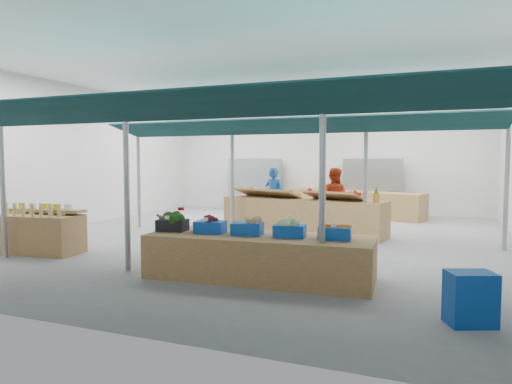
# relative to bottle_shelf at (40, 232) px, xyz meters

# --- Properties ---
(floor) EXTENTS (13.00, 13.00, 0.00)m
(floor) POSITION_rel_bottle_shelf_xyz_m (3.76, 3.34, -0.44)
(floor) COLOR slate
(floor) RESTS_ON ground
(hall) EXTENTS (13.00, 13.00, 13.00)m
(hall) POSITION_rel_bottle_shelf_xyz_m (3.76, 4.78, 2.20)
(hall) COLOR silver
(hall) RESTS_ON ground
(pole_grid) EXTENTS (10.00, 4.60, 3.00)m
(pole_grid) POSITION_rel_bottle_shelf_xyz_m (4.51, 1.59, 1.37)
(pole_grid) COLOR gray
(pole_grid) RESTS_ON floor
(awnings) EXTENTS (9.50, 7.08, 0.30)m
(awnings) POSITION_rel_bottle_shelf_xyz_m (4.51, 1.59, 2.34)
(awnings) COLOR #0A2B2A
(awnings) RESTS_ON pole_grid
(back_shelving_left) EXTENTS (2.00, 0.50, 2.00)m
(back_shelving_left) POSITION_rel_bottle_shelf_xyz_m (1.26, 9.34, 0.56)
(back_shelving_left) COLOR #B23F33
(back_shelving_left) RESTS_ON floor
(back_shelving_right) EXTENTS (2.00, 0.50, 2.00)m
(back_shelving_right) POSITION_rel_bottle_shelf_xyz_m (5.76, 9.34, 0.56)
(back_shelving_right) COLOR #B23F33
(back_shelving_right) RESTS_ON floor
(bottle_shelf) EXTENTS (1.88, 1.25, 1.09)m
(bottle_shelf) POSITION_rel_bottle_shelf_xyz_m (0.00, 0.00, 0.00)
(bottle_shelf) COLOR brown
(bottle_shelf) RESTS_ON floor
(veg_counter) EXTENTS (3.80, 1.46, 0.73)m
(veg_counter) POSITION_rel_bottle_shelf_xyz_m (5.12, -0.30, -0.08)
(veg_counter) COLOR brown
(veg_counter) RESTS_ON floor
(fruit_counter) EXTENTS (4.51, 1.72, 0.94)m
(fruit_counter) POSITION_rel_bottle_shelf_xyz_m (4.55, 4.44, 0.03)
(fruit_counter) COLOR brown
(fruit_counter) RESTS_ON floor
(far_counter) EXTENTS (5.00, 2.40, 0.89)m
(far_counter) POSITION_rel_bottle_shelf_xyz_m (5.16, 8.79, 0.00)
(far_counter) COLOR brown
(far_counter) RESTS_ON floor
(crate_stack) EXTENTS (0.64, 0.55, 0.64)m
(crate_stack) POSITION_rel_bottle_shelf_xyz_m (8.24, -1.38, -0.12)
(crate_stack) COLOR #0F46AA
(crate_stack) RESTS_ON floor
(vendor_left) EXTENTS (0.70, 0.52, 1.76)m
(vendor_left) POSITION_rel_bottle_shelf_xyz_m (3.35, 5.54, 0.44)
(vendor_left) COLOR #1951A4
(vendor_left) RESTS_ON floor
(vendor_right) EXTENTS (0.95, 0.79, 1.76)m
(vendor_right) POSITION_rel_bottle_shelf_xyz_m (5.15, 5.54, 0.44)
(vendor_right) COLOR #A82E14
(vendor_right) RESTS_ON floor
(crate_broccoli) EXTENTS (0.54, 0.43, 0.35)m
(crate_broccoli) POSITION_rel_bottle_shelf_xyz_m (3.52, -0.40, 0.44)
(crate_broccoli) COLOR black
(crate_broccoli) RESTS_ON veg_counter
(crate_beets) EXTENTS (0.54, 0.43, 0.29)m
(crate_beets) POSITION_rel_bottle_shelf_xyz_m (4.24, -0.35, 0.42)
(crate_beets) COLOR #0F46AA
(crate_beets) RESTS_ON veg_counter
(crate_celeriac) EXTENTS (0.54, 0.43, 0.31)m
(crate_celeriac) POSITION_rel_bottle_shelf_xyz_m (4.92, -0.31, 0.43)
(crate_celeriac) COLOR #0F46AA
(crate_celeriac) RESTS_ON veg_counter
(crate_cabbage) EXTENTS (0.54, 0.43, 0.35)m
(crate_cabbage) POSITION_rel_bottle_shelf_xyz_m (5.64, -0.27, 0.44)
(crate_cabbage) COLOR #0F46AA
(crate_cabbage) RESTS_ON veg_counter
(crate_carrots) EXTENTS (0.54, 0.43, 0.29)m
(crate_carrots) POSITION_rel_bottle_shelf_xyz_m (6.36, -0.23, 0.40)
(crate_carrots) COLOR #0F46AA
(crate_carrots) RESTS_ON veg_counter
(sparrow) EXTENTS (0.12, 0.09, 0.11)m
(sparrow) POSITION_rel_bottle_shelf_xyz_m (3.36, -0.53, 0.53)
(sparrow) COLOR brown
(sparrow) RESTS_ON crate_broccoli
(pole_ribbon) EXTENTS (0.12, 0.12, 0.28)m
(pole_ribbon) POSITION_rel_bottle_shelf_xyz_m (3.59, -0.23, 0.64)
(pole_ribbon) COLOR #AD0B0F
(pole_ribbon) RESTS_ON pole_grid
(apple_heap_yellow) EXTENTS (2.02, 1.25, 0.27)m
(apple_heap_yellow) POSITION_rel_bottle_shelf_xyz_m (3.50, 4.50, 0.67)
(apple_heap_yellow) COLOR #997247
(apple_heap_yellow) RESTS_ON fruit_counter
(apple_heap_red) EXTENTS (1.64, 1.13, 0.27)m
(apple_heap_red) POSITION_rel_bottle_shelf_xyz_m (5.41, 4.20, 0.67)
(apple_heap_red) COLOR #997247
(apple_heap_red) RESTS_ON fruit_counter
(pineapple) EXTENTS (0.14, 0.14, 0.39)m
(pineapple) POSITION_rel_bottle_shelf_xyz_m (6.50, 4.03, 0.68)
(pineapple) COLOR #8C6019
(pineapple) RESTS_ON fruit_counter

